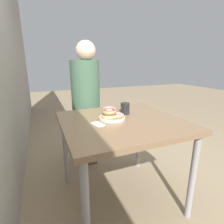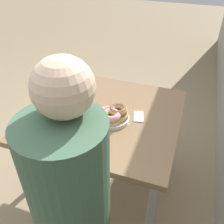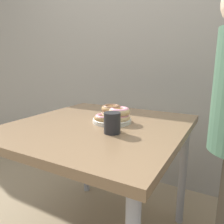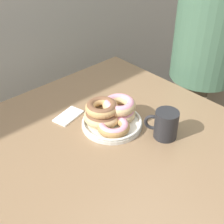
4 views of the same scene
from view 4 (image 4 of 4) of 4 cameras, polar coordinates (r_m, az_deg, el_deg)
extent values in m
cube|color=#846647|center=(1.08, 0.32, -6.00)|extent=(0.92, 0.96, 0.04)
cylinder|color=#99999E|center=(1.77, 0.49, -2.92)|extent=(0.05, 0.05, 0.73)
cylinder|color=silver|center=(1.13, 0.00, -2.19)|extent=(0.22, 0.22, 0.01)
torus|color=silver|center=(1.12, 0.00, -1.71)|extent=(0.22, 0.22, 0.01)
torus|color=#D6B27A|center=(1.14, 1.24, -0.22)|extent=(0.17, 0.17, 0.03)
torus|color=pink|center=(1.14, 1.24, 0.02)|extent=(0.16, 0.16, 0.03)
torus|color=#D6B27A|center=(1.12, -1.78, -0.74)|extent=(0.18, 0.18, 0.04)
torus|color=brown|center=(1.12, -1.79, -0.44)|extent=(0.17, 0.17, 0.03)
torus|color=#B2844C|center=(1.08, 0.27, -2.69)|extent=(0.16, 0.16, 0.03)
torus|color=pink|center=(1.07, 0.27, -2.44)|extent=(0.15, 0.15, 0.03)
torus|color=#D6B27A|center=(1.12, 1.31, 1.29)|extent=(0.17, 0.17, 0.04)
torus|color=pink|center=(1.12, 1.31, 1.57)|extent=(0.15, 0.15, 0.03)
torus|color=tan|center=(1.10, -1.88, 0.83)|extent=(0.12, 0.12, 0.03)
torus|color=brown|center=(1.10, -1.89, 1.09)|extent=(0.12, 0.12, 0.03)
cylinder|color=#232326|center=(1.07, 9.86, -2.27)|extent=(0.08, 0.08, 0.10)
cylinder|color=#382114|center=(1.04, 10.11, -0.32)|extent=(0.07, 0.07, 0.00)
torus|color=#232326|center=(1.07, 7.43, -1.89)|extent=(0.04, 0.06, 0.06)
cube|color=brown|center=(1.87, 15.19, -2.52)|extent=(0.28, 0.20, 0.71)
cylinder|color=#42664C|center=(1.53, 17.72, 15.18)|extent=(0.32, 0.32, 0.54)
cube|color=white|center=(1.19, -7.99, -0.73)|extent=(0.12, 0.09, 0.01)
camera|label=1|loc=(1.39, -69.55, 1.87)|focal=28.00mm
camera|label=2|loc=(2.10, 21.89, 40.93)|focal=40.00mm
camera|label=3|loc=(1.30, 60.90, 0.16)|focal=35.00mm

